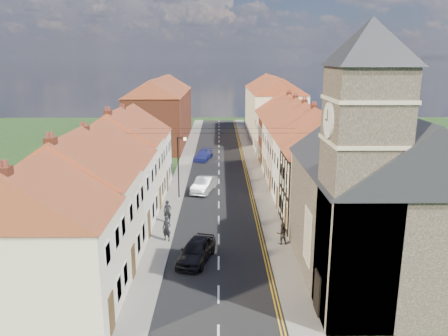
# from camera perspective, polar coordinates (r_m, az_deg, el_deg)

# --- Properties ---
(ground) EXTENTS (160.00, 160.00, 0.00)m
(ground) POSITION_cam_1_polar(r_m,az_deg,el_deg) (24.75, -0.74, -18.53)
(ground) COLOR #22441D
(ground) RESTS_ON ground
(road) EXTENTS (7.00, 90.00, 0.02)m
(road) POSITION_cam_1_polar(r_m,az_deg,el_deg) (52.55, -0.67, -0.56)
(road) COLOR black
(road) RESTS_ON ground
(pavement_left) EXTENTS (1.80, 90.00, 0.12)m
(pavement_left) POSITION_cam_1_polar(r_m,az_deg,el_deg) (52.73, -5.46, -0.52)
(pavement_left) COLOR #9A958C
(pavement_left) RESTS_ON ground
(pavement_right) EXTENTS (1.80, 90.00, 0.12)m
(pavement_right) POSITION_cam_1_polar(r_m,az_deg,el_deg) (52.72, 4.12, -0.49)
(pavement_right) COLOR #9A958C
(pavement_right) RESTS_ON ground
(church) EXTENTS (11.25, 14.25, 15.20)m
(church) POSITION_cam_1_polar(r_m,az_deg,el_deg) (26.93, 19.60, -2.83)
(church) COLOR #383027
(church) RESTS_ON ground
(cottage_r_tudor) EXTENTS (8.30, 5.20, 9.00)m
(cottage_r_tudor) POSITION_cam_1_polar(r_m,az_deg,el_deg) (35.88, 14.25, -0.64)
(cottage_r_tudor) COLOR #F0EACA
(cottage_r_tudor) RESTS_ON ground
(cottage_r_white_near) EXTENTS (8.30, 6.00, 9.00)m
(cottage_r_white_near) POSITION_cam_1_polar(r_m,az_deg,el_deg) (40.98, 12.42, 1.29)
(cottage_r_white_near) COLOR white
(cottage_r_white_near) RESTS_ON ground
(cottage_r_cream_mid) EXTENTS (8.30, 5.20, 9.00)m
(cottage_r_cream_mid) POSITION_cam_1_polar(r_m,az_deg,el_deg) (46.14, 10.95, 2.80)
(cottage_r_cream_mid) COLOR tan
(cottage_r_cream_mid) RESTS_ON ground
(cottage_r_pink) EXTENTS (8.30, 6.00, 9.00)m
(cottage_r_pink) POSITION_cam_1_polar(r_m,az_deg,el_deg) (51.35, 9.77, 3.98)
(cottage_r_pink) COLOR #F0EACA
(cottage_r_pink) RESTS_ON ground
(cottage_r_white_far) EXTENTS (8.30, 5.20, 9.00)m
(cottage_r_white_far) POSITION_cam_1_polar(r_m,az_deg,el_deg) (56.59, 8.81, 4.96)
(cottage_r_white_far) COLOR brown
(cottage_r_white_far) RESTS_ON ground
(cottage_r_cream_far) EXTENTS (8.30, 6.00, 9.00)m
(cottage_r_cream_far) POSITION_cam_1_polar(r_m,az_deg,el_deg) (61.86, 8.01, 5.76)
(cottage_r_cream_far) COLOR #F0EACA
(cottage_r_cream_far) RESTS_ON ground
(cottage_l_brick_near) EXTENTS (8.30, 5.70, 8.80)m
(cottage_l_brick_near) POSITION_cam_1_polar(r_m,az_deg,el_deg) (24.34, -23.52, -8.77)
(cottage_l_brick_near) COLOR #F0EACA
(cottage_l_brick_near) RESTS_ON ground
(cottage_l_cream) EXTENTS (8.30, 6.30, 9.10)m
(cottage_l_cream) POSITION_cam_1_polar(r_m,az_deg,el_deg) (29.36, -19.26, -4.19)
(cottage_l_cream) COLOR #F0EACA
(cottage_l_cream) RESTS_ON ground
(cottage_l_white) EXTENTS (8.30, 6.90, 8.80)m
(cottage_l_white) POSITION_cam_1_polar(r_m,az_deg,el_deg) (35.26, -16.02, -1.19)
(cottage_l_white) COLOR white
(cottage_l_white) RESTS_ON ground
(cottage_l_brick_mid) EXTENTS (8.30, 5.70, 9.10)m
(cottage_l_brick_mid) POSITION_cam_1_polar(r_m,az_deg,el_deg) (40.96, -13.83, 1.28)
(cottage_l_brick_mid) COLOR #F0EACA
(cottage_l_brick_mid) RESTS_ON ground
(cottage_l_pink) EXTENTS (8.30, 6.30, 8.80)m
(cottage_l_pink) POSITION_cam_1_polar(r_m,az_deg,el_deg) (46.53, -12.24, 2.69)
(cottage_l_pink) COLOR white
(cottage_l_pink) RESTS_ON ground
(block_right_far) EXTENTS (8.30, 24.20, 10.50)m
(block_right_far) POSITION_cam_1_polar(r_m,az_deg,el_deg) (76.81, 6.36, 8.04)
(block_right_far) COLOR #F0EACA
(block_right_far) RESTS_ON ground
(block_left_far) EXTENTS (8.30, 24.20, 10.50)m
(block_left_far) POSITION_cam_1_polar(r_m,az_deg,el_deg) (71.90, -8.17, 7.57)
(block_left_far) COLOR brown
(block_left_far) RESTS_ON ground
(lamppost) EXTENTS (0.88, 0.15, 6.00)m
(lamppost) POSITION_cam_1_polar(r_m,az_deg,el_deg) (42.17, -5.88, 0.61)
(lamppost) COLOR black
(lamppost) RESTS_ON pavement_left
(car_near) EXTENTS (2.90, 4.82, 1.53)m
(car_near) POSITION_cam_1_polar(r_m,az_deg,el_deg) (30.04, -3.63, -10.67)
(car_near) COLOR black
(car_near) RESTS_ON ground
(car_mid) EXTENTS (2.79, 4.88, 1.52)m
(car_mid) POSITION_cam_1_polar(r_m,az_deg,el_deg) (44.87, -2.60, -2.17)
(car_mid) COLOR #BABDC3
(car_mid) RESTS_ON ground
(car_far) EXTENTS (2.83, 4.81, 1.31)m
(car_far) POSITION_cam_1_polar(r_m,az_deg,el_deg) (58.85, -2.73, 1.67)
(car_far) COLOR navy
(car_far) RESTS_ON ground
(pedestrian_left) EXTENTS (0.72, 0.50, 1.89)m
(pedestrian_left) POSITION_cam_1_polar(r_m,az_deg,el_deg) (36.50, -7.38, -5.66)
(pedestrian_left) COLOR black
(pedestrian_left) RESTS_ON pavement_left
(pedestrian_right) EXTENTS (0.83, 0.67, 1.59)m
(pedestrian_right) POSITION_cam_1_polar(r_m,az_deg,el_deg) (32.49, 7.57, -8.50)
(pedestrian_right) COLOR black
(pedestrian_right) RESTS_ON pavement_right
(pedestrian_left_b) EXTENTS (0.81, 0.66, 1.90)m
(pedestrian_left_b) POSITION_cam_1_polar(r_m,az_deg,el_deg) (32.97, -7.49, -7.87)
(pedestrian_left_b) COLOR black
(pedestrian_left_b) RESTS_ON pavement_left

